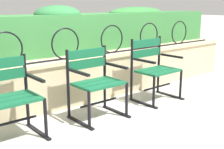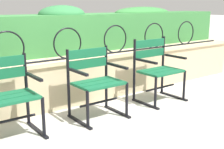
% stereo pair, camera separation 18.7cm
% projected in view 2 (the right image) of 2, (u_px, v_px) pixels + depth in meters
% --- Properties ---
extents(ground_plane, '(60.00, 60.00, 0.00)m').
position_uv_depth(ground_plane, '(117.00, 120.00, 3.60)').
color(ground_plane, '#BCB7AD').
extents(stone_wall, '(6.58, 0.41, 0.65)m').
position_uv_depth(stone_wall, '(79.00, 79.00, 4.22)').
color(stone_wall, '#C6B289').
rests_on(stone_wall, ground).
extents(iron_arch_fence, '(6.05, 0.02, 0.42)m').
position_uv_depth(iron_arch_fence, '(69.00, 45.00, 3.94)').
color(iron_arch_fence, black).
rests_on(iron_arch_fence, stone_wall).
extents(hedge_row, '(6.45, 0.65, 0.70)m').
position_uv_depth(hedge_row, '(62.00, 31.00, 4.46)').
color(hedge_row, '#387A3D').
rests_on(hedge_row, stone_wall).
extents(park_chair_left, '(0.64, 0.52, 0.84)m').
position_uv_depth(park_chair_left, '(4.00, 94.00, 3.07)').
color(park_chair_left, '#145B38').
rests_on(park_chair_left, ground).
extents(park_chair_centre, '(0.61, 0.52, 0.85)m').
position_uv_depth(park_chair_centre, '(95.00, 80.00, 3.63)').
color(park_chair_centre, '#145B38').
rests_on(park_chair_centre, ground).
extents(park_chair_right, '(0.64, 0.53, 0.90)m').
position_uv_depth(park_chair_right, '(157.00, 68.00, 4.26)').
color(park_chair_right, '#145B38').
rests_on(park_chair_right, ground).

